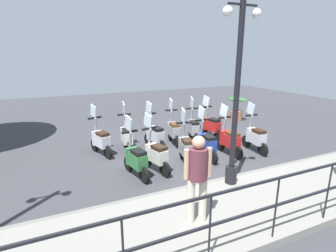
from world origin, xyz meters
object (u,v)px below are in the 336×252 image
(scooter_near_3, at_px, (186,147))
(scooter_far_0, at_px, (211,125))
(scooter_near_0, at_px, (255,137))
(scooter_near_1, at_px, (229,140))
(scooter_far_2, at_px, (173,130))
(potted_palm, at_px, (236,111))
(scooter_near_2, at_px, (206,143))
(scooter_far_3, at_px, (155,135))
(scooter_far_1, at_px, (193,128))
(scooter_far_5, at_px, (101,140))
(scooter_near_5, at_px, (136,159))
(scooter_far_4, at_px, (126,136))
(pedestrian_distant, at_px, (198,173))
(scooter_near_4, at_px, (156,154))
(lamp_post_near, at_px, (236,104))

(scooter_near_3, xyz_separation_m, scooter_far_0, (1.70, -1.97, 0.00))
(scooter_near_0, distance_m, scooter_near_3, 2.46)
(scooter_near_1, bearing_deg, scooter_far_2, 30.95)
(potted_palm, height_order, scooter_near_1, scooter_near_1)
(scooter_near_0, xyz_separation_m, scooter_near_2, (0.11, 1.76, 0.00))
(scooter_near_0, distance_m, scooter_far_0, 1.82)
(scooter_far_3, bearing_deg, scooter_near_3, -176.65)
(scooter_near_1, distance_m, scooter_far_1, 1.67)
(scooter_far_0, relative_size, scooter_far_5, 1.00)
(scooter_near_5, xyz_separation_m, scooter_far_1, (1.91, -2.73, 0.00))
(scooter_near_1, relative_size, scooter_far_0, 1.00)
(scooter_near_0, height_order, scooter_far_3, same)
(potted_palm, bearing_deg, scooter_far_0, 124.63)
(scooter_near_5, relative_size, scooter_far_1, 1.00)
(scooter_near_3, height_order, scooter_far_0, same)
(scooter_near_3, distance_m, scooter_far_1, 2.06)
(scooter_near_1, distance_m, scooter_far_5, 3.94)
(scooter_near_3, bearing_deg, scooter_far_0, -36.81)
(potted_palm, height_order, scooter_near_5, scooter_near_5)
(scooter_far_0, relative_size, scooter_far_1, 1.00)
(scooter_far_0, xyz_separation_m, scooter_far_4, (0.01, 3.21, 0.00))
(pedestrian_distant, bearing_deg, scooter_far_3, 179.80)
(scooter_near_1, relative_size, scooter_near_4, 1.00)
(scooter_near_1, bearing_deg, scooter_far_5, 63.33)
(potted_palm, height_order, scooter_far_4, scooter_far_4)
(lamp_post_near, bearing_deg, scooter_far_4, 23.81)
(scooter_near_3, height_order, scooter_far_3, same)
(scooter_near_1, bearing_deg, scooter_near_0, -98.32)
(scooter_far_1, bearing_deg, scooter_far_0, -72.26)
(lamp_post_near, relative_size, scooter_near_0, 2.71)
(scooter_far_4, bearing_deg, scooter_far_0, -83.84)
(potted_palm, relative_size, scooter_near_4, 0.69)
(lamp_post_near, bearing_deg, pedestrian_distant, 122.35)
(scooter_near_4, height_order, scooter_far_4, same)
(lamp_post_near, height_order, scooter_far_1, lamp_post_near)
(pedestrian_distant, relative_size, scooter_far_3, 1.03)
(scooter_far_3, bearing_deg, scooter_near_5, 134.81)
(potted_palm, bearing_deg, scooter_far_2, 113.16)
(scooter_near_5, height_order, scooter_far_4, same)
(scooter_near_5, height_order, scooter_far_1, same)
(scooter_near_2, xyz_separation_m, scooter_near_3, (-0.06, 0.70, 0.00))
(scooter_near_4, xyz_separation_m, scooter_far_1, (1.82, -2.16, 0.00))
(pedestrian_distant, xyz_separation_m, scooter_near_0, (2.58, -3.65, -0.60))
(scooter_far_2, xyz_separation_m, scooter_far_3, (-0.24, 0.79, 0.00))
(scooter_near_4, height_order, scooter_far_1, same)
(scooter_near_5, distance_m, scooter_far_4, 1.96)
(lamp_post_near, distance_m, scooter_far_2, 3.74)
(scooter_near_5, bearing_deg, scooter_near_2, -93.75)
(scooter_far_2, bearing_deg, lamp_post_near, -173.77)
(pedestrian_distant, bearing_deg, scooter_near_1, 145.71)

